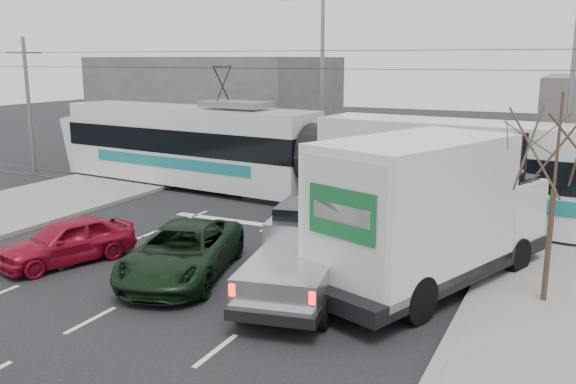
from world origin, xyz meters
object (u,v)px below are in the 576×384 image
at_px(traffic_signal, 520,166).
at_px(street_lamp_near, 567,79).
at_px(silver_pickup, 305,250).
at_px(green_car, 182,252).
at_px(tram, 319,157).
at_px(bare_tree, 557,152).
at_px(street_lamp_far, 319,75).
at_px(box_truck, 429,214).
at_px(red_car, 67,241).
at_px(navy_pickup, 409,233).

relative_size(traffic_signal, street_lamp_near, 0.40).
height_order(silver_pickup, green_car, silver_pickup).
bearing_deg(silver_pickup, tram, 99.83).
bearing_deg(silver_pickup, bare_tree, 4.30).
xyz_separation_m(street_lamp_near, street_lamp_far, (-11.50, 2.00, 0.00)).
relative_size(street_lamp_near, green_car, 1.74).
xyz_separation_m(box_truck, red_car, (-9.94, -2.74, -1.30)).
bearing_deg(navy_pickup, tram, 111.27).
height_order(street_lamp_near, tram, street_lamp_near).
xyz_separation_m(bare_tree, box_truck, (-2.90, 0.05, -1.82)).
xyz_separation_m(street_lamp_near, tram, (-8.79, -4.17, -3.14)).
distance_m(tram, green_car, 9.59).
xyz_separation_m(traffic_signal, green_car, (-7.96, -6.18, -2.02)).
relative_size(traffic_signal, street_lamp_far, 0.40).
relative_size(tram, navy_pickup, 5.21).
distance_m(silver_pickup, navy_pickup, 3.51).
bearing_deg(tram, street_lamp_far, 119.60).
relative_size(tram, red_car, 6.92).
relative_size(silver_pickup, green_car, 1.18).
xyz_separation_m(navy_pickup, red_car, (-9.13, -4.03, -0.35)).
relative_size(bare_tree, green_car, 0.97).
height_order(tram, red_car, tram).
bearing_deg(bare_tree, red_car, -168.20).
relative_size(bare_tree, red_car, 1.27).
xyz_separation_m(bare_tree, street_lamp_near, (-0.29, 11.50, 1.32)).
relative_size(street_lamp_far, box_truck, 1.07).
bearing_deg(red_car, tram, 89.23).
distance_m(street_lamp_near, red_car, 19.46).
distance_m(street_lamp_far, red_car, 16.82).
bearing_deg(box_truck, street_lamp_near, 97.49).
bearing_deg(navy_pickup, street_lamp_near, 50.77).
bearing_deg(green_car, bare_tree, -2.62).
distance_m(street_lamp_near, green_car, 16.85).
relative_size(silver_pickup, navy_pickup, 1.17).
relative_size(street_lamp_near, box_truck, 1.07).
xyz_separation_m(silver_pickup, green_car, (-3.41, -0.62, -0.33)).
bearing_deg(navy_pickup, street_lamp_far, 103.01).
relative_size(tram, box_truck, 3.25).
distance_m(traffic_signal, navy_pickup, 4.09).
bearing_deg(box_truck, traffic_signal, 86.15).
bearing_deg(silver_pickup, box_truck, 19.09).
xyz_separation_m(silver_pickup, red_car, (-7.17, -1.12, -0.38)).
bearing_deg(tram, street_lamp_near, 31.27).
relative_size(bare_tree, street_lamp_near, 0.56).
bearing_deg(traffic_signal, bare_tree, -74.24).
height_order(bare_tree, traffic_signal, bare_tree).
bearing_deg(box_truck, red_car, -144.25).
distance_m(silver_pickup, box_truck, 3.34).
bearing_deg(street_lamp_far, traffic_signal, -41.72).
bearing_deg(silver_pickup, traffic_signal, 39.61).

